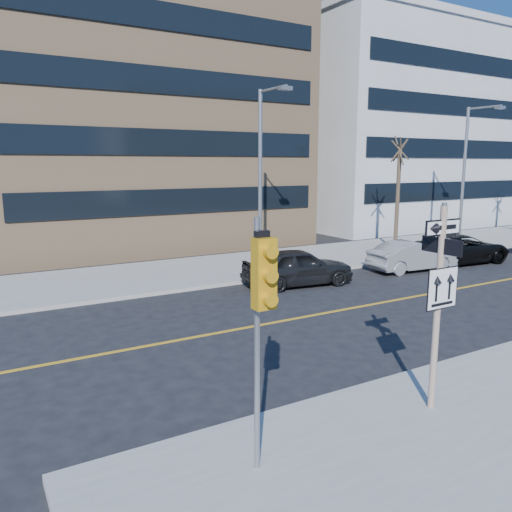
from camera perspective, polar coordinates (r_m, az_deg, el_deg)
ground at (r=12.59m, az=10.45°, el=-12.67°), size 120.00×120.00×0.00m
far_sidewalk at (r=33.31m, az=20.77°, el=1.43°), size 66.00×6.00×0.15m
road_centerline at (r=23.90m, az=26.40°, el=-2.49°), size 40.00×0.14×0.01m
sign_pole at (r=10.14m, az=20.16°, el=-4.30°), size 0.92×0.92×4.06m
traffic_signal at (r=7.32m, az=0.75°, el=-4.43°), size 0.32×0.45×4.00m
parked_car_a at (r=20.45m, az=4.79°, el=-1.22°), size 2.46×4.79×1.56m
parked_car_b at (r=24.30m, az=17.43°, el=0.01°), size 1.87×4.39×1.41m
parked_car_c at (r=27.11m, az=22.29°, el=0.80°), size 2.87×5.43×1.46m
streetlight_a at (r=22.69m, az=0.80°, el=10.07°), size 0.55×2.25×8.00m
streetlight_b at (r=32.19m, az=23.04°, el=9.37°), size 0.55×2.25×8.00m
street_tree_west at (r=28.76m, az=16.12°, el=11.28°), size 1.80×1.80×6.35m
building_brick at (r=35.32m, az=-14.64°, el=16.79°), size 18.00×18.00×18.00m
building_grey_mid at (r=45.59m, az=14.37°, el=13.40°), size 20.00×16.00×15.00m
building_grey_far at (r=63.68m, az=26.41°, el=12.18°), size 18.00×18.00×16.00m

